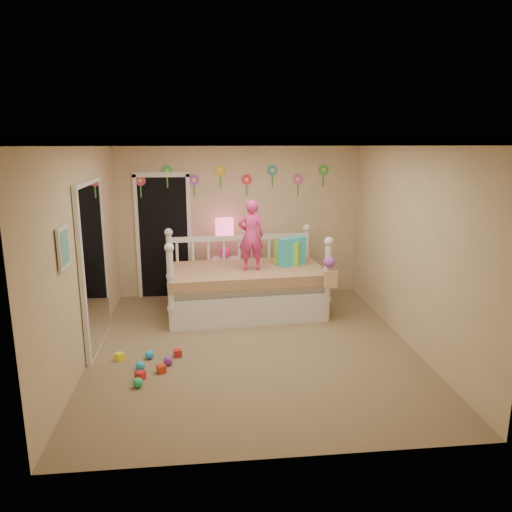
{
  "coord_description": "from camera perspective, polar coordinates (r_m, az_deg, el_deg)",
  "views": [
    {
      "loc": [
        -0.59,
        -5.78,
        2.59
      ],
      "look_at": [
        0.1,
        0.6,
        1.05
      ],
      "focal_mm": 34.41,
      "sensor_mm": 36.0,
      "label": 1
    }
  ],
  "objects": [
    {
      "name": "wall_picture",
      "position": [
        5.18,
        -21.49,
        0.96
      ],
      "size": [
        0.05,
        0.34,
        0.42
      ],
      "primitive_type": "cube",
      "color": "white",
      "rests_on": "left_wall"
    },
    {
      "name": "pillow_turquoise",
      "position": [
        7.46,
        4.22,
        0.54
      ],
      "size": [
        0.45,
        0.33,
        0.43
      ],
      "primitive_type": "cube",
      "rotation": [
        0.0,
        0.0,
        0.49
      ],
      "color": "#29CEC4",
      "rests_on": "daybed"
    },
    {
      "name": "right_wall",
      "position": [
        6.47,
        17.59,
        1.34
      ],
      "size": [
        0.01,
        4.5,
        2.6
      ],
      "primitive_type": "cube",
      "color": "tan",
      "rests_on": "floor"
    },
    {
      "name": "crown_molding",
      "position": [
        5.81,
        -0.35,
        13.29
      ],
      "size": [
        4.0,
        4.5,
        0.06
      ],
      "primitive_type": null,
      "color": "white",
      "rests_on": "ceiling"
    },
    {
      "name": "nightstand",
      "position": [
        8.1,
        -3.59,
        -2.61
      ],
      "size": [
        0.46,
        0.38,
        0.69
      ],
      "primitive_type": "cube",
      "rotation": [
        0.0,
        0.0,
        -0.16
      ],
      "color": "white",
      "rests_on": "floor"
    },
    {
      "name": "mirror_closet",
      "position": [
        6.42,
        -18.3,
        -1.08
      ],
      "size": [
        0.07,
        1.3,
        2.1
      ],
      "primitive_type": "cube",
      "color": "white",
      "rests_on": "left_wall"
    },
    {
      "name": "pillow_lime",
      "position": [
        7.48,
        3.68,
        0.32
      ],
      "size": [
        0.4,
        0.3,
        0.36
      ],
      "primitive_type": "cube",
      "rotation": [
        0.0,
        0.0,
        -0.47
      ],
      "color": "#89CB3E",
      "rests_on": "daybed"
    },
    {
      "name": "closet_doorway",
      "position": [
        8.19,
        -10.68,
        2.31
      ],
      "size": [
        0.9,
        0.04,
        2.07
      ],
      "primitive_type": "cube",
      "color": "black",
      "rests_on": "back_wall"
    },
    {
      "name": "floor",
      "position": [
        6.36,
        -0.32,
        -10.53
      ],
      "size": [
        4.0,
        4.5,
        0.01
      ],
      "primitive_type": "cube",
      "color": "#7F684C",
      "rests_on": "ground"
    },
    {
      "name": "ceiling",
      "position": [
        5.81,
        -0.35,
        13.59
      ],
      "size": [
        4.0,
        4.5,
        0.01
      ],
      "primitive_type": "cube",
      "color": "white",
      "rests_on": "floor"
    },
    {
      "name": "back_wall",
      "position": [
        8.16,
        -1.95,
        4.38
      ],
      "size": [
        4.0,
        0.01,
        2.6
      ],
      "primitive_type": "cube",
      "color": "tan",
      "rests_on": "floor"
    },
    {
      "name": "hanging_bag",
      "position": [
        6.87,
        8.51,
        -1.98
      ],
      "size": [
        0.2,
        0.16,
        0.36
      ],
      "primitive_type": null,
      "color": "beige",
      "rests_on": "daybed"
    },
    {
      "name": "table_lamp",
      "position": [
        7.92,
        -3.67,
        2.8
      ],
      "size": [
        0.3,
        0.3,
        0.65
      ],
      "color": "#E91F93",
      "rests_on": "nightstand"
    },
    {
      "name": "child",
      "position": [
        7.11,
        -0.59,
        2.41
      ],
      "size": [
        0.38,
        0.25,
        1.03
      ],
      "primitive_type": "imported",
      "rotation": [
        0.0,
        0.0,
        3.16
      ],
      "color": "#F3378B",
      "rests_on": "daybed"
    },
    {
      "name": "toy_scatter",
      "position": [
        5.76,
        -12.5,
        -12.96
      ],
      "size": [
        0.93,
        1.37,
        0.11
      ],
      "primitive_type": null,
      "rotation": [
        0.0,
        0.0,
        -0.1
      ],
      "color": "#996666",
      "rests_on": "floor"
    },
    {
      "name": "left_wall",
      "position": [
        6.09,
        -19.41,
        0.48
      ],
      "size": [
        0.01,
        4.5,
        2.6
      ],
      "primitive_type": "cube",
      "color": "tan",
      "rests_on": "floor"
    },
    {
      "name": "daybed",
      "position": [
        7.35,
        -1.28,
        -1.93
      ],
      "size": [
        2.43,
        1.43,
        1.27
      ],
      "primitive_type": null,
      "rotation": [
        0.0,
        0.0,
        0.07
      ],
      "color": "white",
      "rests_on": "floor"
    },
    {
      "name": "flower_decals",
      "position": [
        8.06,
        -2.62,
        8.85
      ],
      "size": [
        3.4,
        0.02,
        0.5
      ],
      "primitive_type": null,
      "color": "#B2668C",
      "rests_on": "back_wall"
    }
  ]
}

